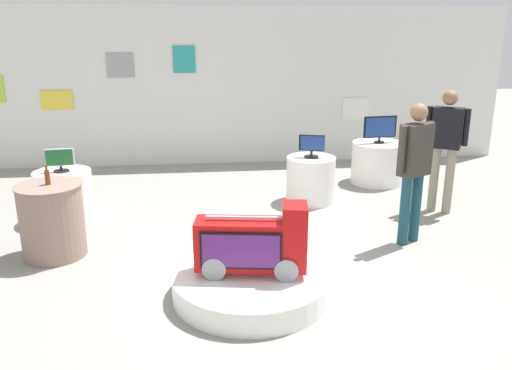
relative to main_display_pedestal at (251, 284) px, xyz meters
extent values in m
plane|color=gray|center=(0.27, 0.57, -0.12)|extent=(30.00, 30.00, 0.00)
cube|color=silver|center=(0.27, 5.15, 1.30)|extent=(10.00, 0.10, 2.84)
cube|color=gray|center=(-1.81, 5.09, 1.71)|extent=(0.47, 0.02, 0.42)
cube|color=teal|center=(-0.69, 5.09, 1.80)|extent=(0.39, 0.02, 0.47)
cube|color=white|center=(2.49, 5.09, 0.87)|extent=(0.50, 0.02, 0.42)
cube|color=yellow|center=(-2.95, 5.09, 1.11)|extent=(0.55, 0.02, 0.34)
cylinder|color=white|center=(0.00, 0.00, 0.00)|extent=(1.52, 1.52, 0.23)
cylinder|color=gray|center=(-0.33, 0.05, 0.23)|extent=(0.28, 0.39, 0.22)
cylinder|color=gray|center=(0.33, -0.05, 0.23)|extent=(0.28, 0.39, 0.22)
cube|color=#B70F0F|center=(0.00, 0.00, 0.42)|extent=(1.09, 0.46, 0.47)
cube|color=#B70F0F|center=(0.41, -0.06, 0.74)|extent=(0.28, 0.34, 0.17)
cube|color=black|center=(-0.11, -0.15, 0.42)|extent=(0.75, 0.13, 0.36)
cube|color=#561E6B|center=(-0.11, -0.15, 0.42)|extent=(0.71, 0.13, 0.32)
cube|color=#B2B2B7|center=(0.00, 0.00, 0.69)|extent=(0.84, 0.16, 0.02)
cylinder|color=white|center=(1.15, 2.72, 0.22)|extent=(0.71, 0.71, 0.67)
cylinder|color=black|center=(1.15, 2.72, 0.57)|extent=(0.21, 0.21, 0.02)
cylinder|color=black|center=(1.15, 2.72, 0.62)|extent=(0.04, 0.04, 0.08)
cube|color=black|center=(1.15, 2.72, 0.77)|extent=(0.36, 0.14, 0.23)
cube|color=navy|center=(1.16, 2.70, 0.77)|extent=(0.33, 0.11, 0.21)
cylinder|color=white|center=(2.45, 3.56, 0.22)|extent=(0.85, 0.85, 0.67)
cylinder|color=black|center=(2.45, 3.56, 0.57)|extent=(0.17, 0.17, 0.02)
cylinder|color=black|center=(2.45, 3.56, 0.61)|extent=(0.04, 0.04, 0.07)
cube|color=black|center=(2.45, 3.56, 0.82)|extent=(0.55, 0.10, 0.35)
cube|color=navy|center=(2.44, 3.54, 0.82)|extent=(0.51, 0.07, 0.31)
cylinder|color=white|center=(-2.27, 2.32, 0.22)|extent=(0.75, 0.75, 0.67)
cylinder|color=black|center=(-2.27, 2.32, 0.57)|extent=(0.20, 0.20, 0.02)
cylinder|color=black|center=(-2.27, 2.32, 0.61)|extent=(0.04, 0.04, 0.06)
cube|color=silver|center=(-2.27, 2.32, 0.75)|extent=(0.36, 0.08, 0.23)
cube|color=#1E5B2D|center=(-2.27, 2.30, 0.75)|extent=(0.33, 0.05, 0.20)
cylinder|color=gray|center=(-2.13, 1.16, 0.30)|extent=(0.70, 0.70, 0.84)
cylinder|color=gray|center=(-2.13, 1.16, 0.71)|extent=(0.72, 0.72, 0.02)
cylinder|color=brown|center=(-2.12, 1.18, 0.80)|extent=(0.06, 0.06, 0.16)
cylinder|color=brown|center=(-2.12, 1.18, 0.91)|extent=(0.03, 0.03, 0.06)
cylinder|color=#194751|center=(2.10, 1.14, 0.30)|extent=(0.12, 0.12, 0.84)
cylinder|color=#194751|center=(1.92, 1.04, 0.30)|extent=(0.12, 0.12, 0.84)
cube|color=#38332D|center=(2.01, 1.09, 1.03)|extent=(0.43, 0.36, 0.60)
sphere|color=#8C6647|center=(2.01, 1.09, 1.46)|extent=(0.20, 0.20, 0.20)
cylinder|color=#38332D|center=(2.22, 1.21, 1.06)|extent=(0.08, 0.08, 0.54)
cylinder|color=#38332D|center=(1.80, 0.98, 1.06)|extent=(0.08, 0.08, 0.54)
cylinder|color=gray|center=(2.93, 2.03, 0.34)|extent=(0.12, 0.12, 0.92)
cylinder|color=gray|center=(2.77, 2.14, 0.34)|extent=(0.12, 0.12, 0.92)
cube|color=black|center=(2.85, 2.08, 1.07)|extent=(0.43, 0.38, 0.55)
sphere|color=#8C6647|center=(2.85, 2.08, 1.48)|extent=(0.20, 0.20, 0.20)
cylinder|color=black|center=(3.05, 1.95, 1.10)|extent=(0.08, 0.08, 0.49)
cylinder|color=black|center=(2.65, 2.21, 1.10)|extent=(0.08, 0.08, 0.49)
camera|label=1|loc=(-0.44, -4.57, 2.42)|focal=36.99mm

